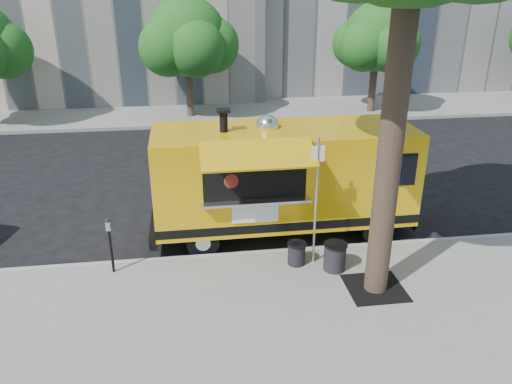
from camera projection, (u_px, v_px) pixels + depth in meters
ground at (240, 240)px, 12.91m from camera, size 120.00×120.00×0.00m
sidewalk at (263, 339)px, 9.23m from camera, size 60.00×6.00×0.15m
curb at (244, 256)px, 12.03m from camera, size 60.00×0.14×0.16m
far_sidewalk at (211, 112)px, 25.19m from camera, size 60.00×5.00×0.15m
tree_well at (375, 288)px, 10.63m from camera, size 1.20×1.20×0.02m
far_tree_b at (187, 37)px, 22.87m from camera, size 3.60×3.60×5.50m
far_tree_c at (377, 37)px, 23.79m from camera, size 3.24×3.24×5.21m
sign_post at (316, 195)px, 10.97m from camera, size 0.28×0.06×3.00m
parking_meter at (110, 239)px, 10.92m from camera, size 0.11×0.11×1.33m
food_truck at (283, 178)px, 12.66m from camera, size 6.85×3.18×3.37m
trash_bin_left at (297, 253)px, 11.45m from camera, size 0.44×0.44×0.53m
trash_bin_right at (335, 256)px, 11.20m from camera, size 0.54×0.54×0.64m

